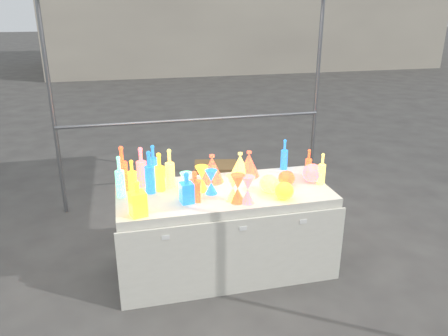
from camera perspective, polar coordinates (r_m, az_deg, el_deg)
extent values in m
plane|color=#605D58|center=(4.07, 0.00, -12.64)|extent=(80.00, 80.00, 0.00)
cylinder|color=gray|center=(4.97, -21.52, 7.20)|extent=(0.04, 0.04, 2.40)
cylinder|color=gray|center=(5.43, 11.94, 9.20)|extent=(0.04, 0.04, 2.40)
cylinder|color=gray|center=(5.00, -3.96, 6.29)|extent=(3.00, 0.04, 0.04)
cube|color=silver|center=(3.87, 0.00, -7.99)|extent=(1.80, 0.80, 0.75)
cube|color=silver|center=(3.55, 1.60, -11.63)|extent=(1.84, 0.02, 0.68)
cube|color=white|center=(3.32, -7.63, -8.99)|extent=(0.06, 0.00, 0.03)
cube|color=white|center=(3.41, 2.52, -7.90)|extent=(0.06, 0.00, 0.03)
cube|color=white|center=(3.57, 10.31, -6.89)|extent=(0.06, 0.00, 0.03)
cube|color=olive|center=(5.45, -1.07, -1.39)|extent=(0.59, 0.48, 0.38)
cube|color=olive|center=(5.70, -1.23, -2.17)|extent=(0.71, 0.56, 0.05)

